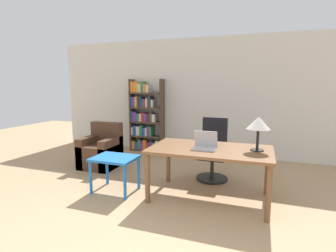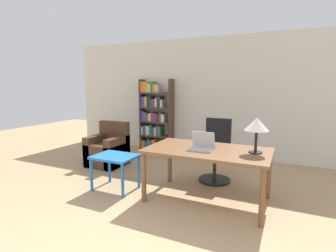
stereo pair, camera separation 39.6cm
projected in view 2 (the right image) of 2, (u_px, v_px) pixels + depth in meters
The scene contains 8 objects.
wall_back at pixel (223, 98), 5.89m from camera, with size 8.00×0.06×2.70m.
desk at pixel (208, 155), 3.65m from camera, with size 1.69×0.98×0.75m.
laptop at pixel (202, 146), 3.60m from camera, with size 0.32×0.25×0.25m.
table_lamp at pixel (257, 125), 3.38m from camera, with size 0.31×0.31×0.46m.
office_chair at pixel (216, 154), 4.48m from camera, with size 0.54×0.54×1.07m.
side_table_blue at pixel (115, 161), 4.07m from camera, with size 0.65×0.51×0.55m.
armchair at pixel (108, 150), 5.37m from camera, with size 0.67×0.68×0.87m.
bookshelf at pixel (155, 119), 6.51m from camera, with size 0.84×0.28×1.77m.
Camera 2 is at (1.42, -1.35, 1.63)m, focal length 28.00 mm.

